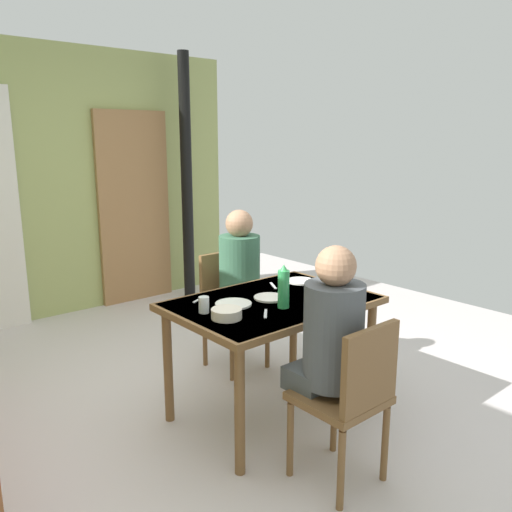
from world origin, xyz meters
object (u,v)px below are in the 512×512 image
(water_bottle_green_near, at_px, (284,288))
(chair_far_diner, at_px, (230,302))
(serving_bowl_center, at_px, (227,314))
(chair_near_diner, at_px, (351,394))
(dining_table, at_px, (272,313))
(person_far_diner, at_px, (241,269))
(person_near_diner, at_px, (331,332))
(water_bottle_green_far, at_px, (324,282))

(water_bottle_green_near, bearing_deg, chair_far_diner, 71.23)
(serving_bowl_center, bearing_deg, water_bottle_green_near, -10.09)
(chair_near_diner, bearing_deg, dining_table, 76.97)
(person_far_diner, bearing_deg, person_near_diner, 70.64)
(dining_table, bearing_deg, water_bottle_green_far, -42.96)
(person_near_diner, relative_size, serving_bowl_center, 4.53)
(chair_far_diner, bearing_deg, chair_near_diner, 73.86)
(person_near_diner, height_order, serving_bowl_center, person_near_diner)
(water_bottle_green_near, bearing_deg, water_bottle_green_far, -13.49)
(chair_near_diner, xyz_separation_m, person_near_diner, (0.00, 0.14, 0.28))
(dining_table, relative_size, serving_bowl_center, 7.13)
(chair_near_diner, relative_size, water_bottle_green_far, 3.36)
(chair_near_diner, relative_size, water_bottle_green_near, 3.38)
(dining_table, relative_size, water_bottle_green_near, 4.72)
(chair_near_diner, relative_size, serving_bowl_center, 5.12)
(person_near_diner, bearing_deg, water_bottle_green_near, 74.61)
(dining_table, distance_m, chair_near_diner, 0.81)
(person_near_diner, bearing_deg, dining_table, 74.30)
(chair_far_diner, bearing_deg, person_near_diner, 72.39)
(dining_table, height_order, water_bottle_green_far, water_bottle_green_far)
(dining_table, height_order, chair_far_diner, chair_far_diner)
(chair_far_diner, height_order, serving_bowl_center, chair_far_diner)
(water_bottle_green_far, relative_size, serving_bowl_center, 1.52)
(person_far_diner, xyz_separation_m, water_bottle_green_far, (-0.04, -0.85, 0.09))
(water_bottle_green_near, xyz_separation_m, serving_bowl_center, (-0.37, 0.07, -0.09))
(dining_table, xyz_separation_m, person_far_diner, (0.27, 0.64, 0.11))
(chair_near_diner, height_order, water_bottle_green_near, water_bottle_green_near)
(serving_bowl_center, bearing_deg, person_far_diner, 46.64)
(dining_table, height_order, person_far_diner, person_far_diner)
(water_bottle_green_far, bearing_deg, water_bottle_green_near, 166.51)
(dining_table, bearing_deg, chair_far_diner, 70.85)
(chair_far_diner, relative_size, person_far_diner, 1.13)
(dining_table, height_order, chair_near_diner, chair_near_diner)
(chair_far_diner, xyz_separation_m, person_far_diner, (-0.00, -0.14, 0.28))
(water_bottle_green_near, height_order, water_bottle_green_far, water_bottle_green_far)
(person_far_diner, xyz_separation_m, serving_bowl_center, (-0.68, -0.72, 0.00))
(person_far_diner, relative_size, water_bottle_green_near, 2.99)
(dining_table, distance_m, water_bottle_green_near, 0.26)
(person_near_diner, bearing_deg, serving_bowl_center, 112.68)
(person_near_diner, distance_m, water_bottle_green_near, 0.52)
(person_near_diner, height_order, water_bottle_green_near, person_near_diner)
(dining_table, relative_size, person_near_diner, 1.58)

